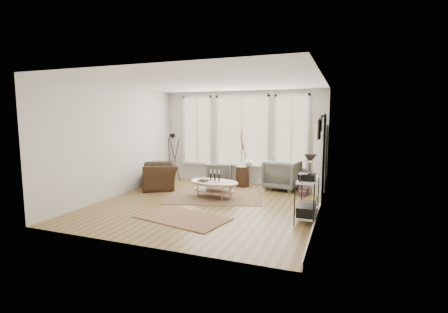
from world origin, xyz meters
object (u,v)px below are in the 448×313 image
at_px(low_shelf, 307,194).
at_px(accent_chair, 160,176).
at_px(armchair_right, 282,175).
at_px(coffee_table, 214,185).
at_px(bookcase, 320,158).
at_px(armchair_left, 219,173).
at_px(side_table, 243,159).

distance_m(low_shelf, accent_chair, 4.60).
bearing_deg(low_shelf, armchair_right, 111.19).
height_order(low_shelf, accent_chair, low_shelf).
bearing_deg(coffee_table, accent_chair, 166.87).
bearing_deg(bookcase, armchair_left, 178.92).
bearing_deg(accent_chair, coffee_table, 42.26).
relative_size(coffee_table, armchair_left, 1.95).
xyz_separation_m(low_shelf, accent_chair, (-4.38, 1.39, -0.14)).
height_order(low_shelf, coffee_table, low_shelf).
height_order(armchair_left, accent_chair, accent_chair).
bearing_deg(accent_chair, armchair_right, 74.50).
relative_size(low_shelf, side_table, 0.76).
relative_size(low_shelf, armchair_left, 1.71).
xyz_separation_m(bookcase, coffee_table, (-2.54, -1.57, -0.62)).
bearing_deg(low_shelf, bookcase, 88.72).
relative_size(armchair_right, accent_chair, 0.82).
height_order(coffee_table, side_table, side_table).
bearing_deg(side_table, armchair_left, 176.42).
bearing_deg(accent_chair, low_shelf, 37.80).
bearing_deg(armchair_left, side_table, 160.55).
xyz_separation_m(bookcase, accent_chair, (-4.44, -1.13, -0.59)).
relative_size(armchair_left, accent_chair, 0.67).
bearing_deg(side_table, armchair_right, 1.62).
distance_m(low_shelf, armchair_right, 2.75).
height_order(side_table, accent_chair, side_table).
relative_size(bookcase, armchair_left, 2.70).
relative_size(coffee_table, accent_chair, 1.31).
bearing_deg(coffee_table, bookcase, 31.79).
bearing_deg(side_table, coffee_table, -100.49).
bearing_deg(bookcase, armchair_right, 177.71).
bearing_deg(side_table, accent_chair, -152.52).
height_order(armchair_right, side_table, side_table).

